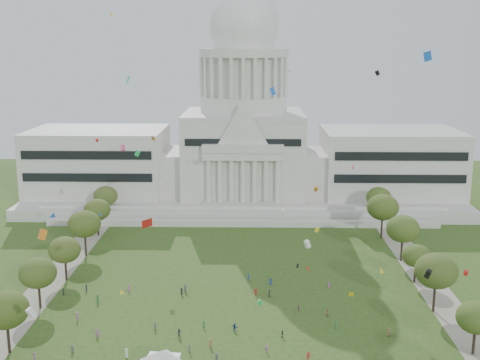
{
  "coord_description": "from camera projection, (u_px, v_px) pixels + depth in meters",
  "views": [
    {
      "loc": [
        3.08,
        -109.11,
        58.66
      ],
      "look_at": [
        0.0,
        45.0,
        24.0
      ],
      "focal_mm": 45.0,
      "sensor_mm": 36.0,
      "label": 1
    }
  ],
  "objects": [
    {
      "name": "distant_crowd",
      "position": [
        172.0,
        309.0,
        134.66
      ],
      "size": [
        64.83,
        41.18,
        1.95
      ],
      "color": "#4C4C51",
      "rests_on": "ground"
    },
    {
      "name": "row_tree_l_1",
      "position": [
        6.0,
        310.0,
        115.37
      ],
      "size": [
        8.86,
        8.86,
        12.59
      ],
      "color": "black",
      "rests_on": "ground"
    },
    {
      "name": "row_tree_r_4",
      "position": [
        403.0,
        229.0,
        165.26
      ],
      "size": [
        9.19,
        9.19,
        13.06
      ],
      "color": "black",
      "rests_on": "ground"
    },
    {
      "name": "row_tree_l_6",
      "position": [
        106.0,
        196.0,
        205.41
      ],
      "size": [
        8.19,
        8.19,
        11.64
      ],
      "color": "black",
      "rests_on": "ground"
    },
    {
      "name": "path_right",
      "position": [
        434.0,
        289.0,
        147.69
      ],
      "size": [
        8.0,
        160.0,
        0.04
      ],
      "primitive_type": "cube",
      "color": "gray",
      "rests_on": "ground"
    },
    {
      "name": "row_tree_l_2",
      "position": [
        38.0,
        273.0,
        135.25
      ],
      "size": [
        8.42,
        8.42,
        11.97
      ],
      "color": "black",
      "rests_on": "ground"
    },
    {
      "name": "person_3",
      "position": [
        266.0,
        349.0,
        117.28
      ],
      "size": [
        0.93,
        1.1,
        1.51
      ],
      "primitive_type": "imported",
      "rotation": [
        0.0,
        0.0,
        5.24
      ],
      "color": "#994C8C",
      "rests_on": "ground"
    },
    {
      "name": "person_10",
      "position": [
        299.0,
        308.0,
        135.4
      ],
      "size": [
        0.71,
        1.0,
        1.54
      ],
      "primitive_type": "imported",
      "rotation": [
        0.0,
        0.0,
        1.82
      ],
      "color": "#994C8C",
      "rests_on": "ground"
    },
    {
      "name": "row_tree_r_1",
      "position": [
        476.0,
        318.0,
        115.08
      ],
      "size": [
        7.58,
        7.58,
        10.78
      ],
      "color": "black",
      "rests_on": "ground"
    },
    {
      "name": "row_tree_r_6",
      "position": [
        379.0,
        197.0,
        202.57
      ],
      "size": [
        8.42,
        8.42,
        11.97
      ],
      "color": "black",
      "rests_on": "ground"
    },
    {
      "name": "kite_swarm",
      "position": [
        229.0,
        211.0,
        120.2
      ],
      "size": [
        72.56,
        104.51,
        60.72
      ],
      "color": "#E54C8C",
      "rests_on": "ground"
    },
    {
      "name": "person_5",
      "position": [
        235.0,
        327.0,
        126.01
      ],
      "size": [
        1.61,
        1.38,
        1.66
      ],
      "primitive_type": "imported",
      "rotation": [
        0.0,
        0.0,
        2.53
      ],
      "color": "navy",
      "rests_on": "ground"
    },
    {
      "name": "row_tree_r_5",
      "position": [
        383.0,
        207.0,
        184.81
      ],
      "size": [
        9.82,
        9.82,
        13.96
      ],
      "color": "black",
      "rests_on": "ground"
    },
    {
      "name": "capitol",
      "position": [
        244.0,
        144.0,
        225.27
      ],
      "size": [
        160.0,
        64.5,
        91.3
      ],
      "color": "beige",
      "rests_on": "ground"
    },
    {
      "name": "person_4",
      "position": [
        282.0,
        334.0,
        123.26
      ],
      "size": [
        0.54,
        0.95,
        1.6
      ],
      "primitive_type": "imported",
      "rotation": [
        0.0,
        0.0,
        4.74
      ],
      "color": "#26262B",
      "rests_on": "ground"
    },
    {
      "name": "row_tree_l_3",
      "position": [
        65.0,
        250.0,
        151.5
      ],
      "size": [
        8.12,
        8.12,
        11.55
      ],
      "color": "black",
      "rests_on": "ground"
    },
    {
      "name": "path_left",
      "position": [
        46.0,
        286.0,
        149.56
      ],
      "size": [
        8.0,
        160.0,
        0.04
      ],
      "primitive_type": "cube",
      "color": "gray",
      "rests_on": "ground"
    },
    {
      "name": "row_tree_r_2",
      "position": [
        436.0,
        271.0,
        133.39
      ],
      "size": [
        9.55,
        9.55,
        13.58
      ],
      "color": "black",
      "rests_on": "ground"
    },
    {
      "name": "person_8",
      "position": [
        179.0,
        333.0,
        123.44
      ],
      "size": [
        1.02,
        0.8,
        1.85
      ],
      "primitive_type": "imported",
      "rotation": [
        0.0,
        0.0,
        2.83
      ],
      "color": "#4C4C51",
      "rests_on": "ground"
    },
    {
      "name": "row_tree_r_3",
      "position": [
        416.0,
        256.0,
        150.58
      ],
      "size": [
        7.01,
        7.01,
        9.98
      ],
      "color": "black",
      "rests_on": "ground"
    },
    {
      "name": "person_9",
      "position": [
        308.0,
        356.0,
        114.07
      ],
      "size": [
        1.32,
        1.16,
        1.83
      ],
      "primitive_type": "imported",
      "rotation": [
        0.0,
        0.0,
        0.58
      ],
      "color": "#B21E1E",
      "rests_on": "ground"
    },
    {
      "name": "event_tent",
      "position": [
        162.0,
        355.0,
        109.1
      ],
      "size": [
        9.09,
        9.09,
        4.67
      ],
      "color": "#4C4C4C",
      "rests_on": "ground"
    },
    {
      "name": "person_0",
      "position": [
        389.0,
        332.0,
        123.86
      ],
      "size": [
        0.83,
        1.0,
        1.76
      ],
      "primitive_type": "imported",
      "rotation": [
        0.0,
        0.0,
        5.08
      ],
      "color": "olive",
      "rests_on": "ground"
    },
    {
      "name": "row_tree_l_4",
      "position": [
        84.0,
        224.0,
        169.29
      ],
      "size": [
        9.29,
        9.29,
        13.21
      ],
      "color": "black",
      "rests_on": "ground"
    },
    {
      "name": "person_2",
      "position": [
        328.0,
        313.0,
        132.74
      ],
      "size": [
        0.91,
        0.65,
        1.73
      ],
      "primitive_type": "imported",
      "rotation": [
        0.0,
        0.0,
        0.16
      ],
      "color": "olive",
      "rests_on": "ground"
    },
    {
      "name": "ground",
      "position": [
        235.0,
        347.0,
        119.36
      ],
      "size": [
        400.0,
        400.0,
        0.0
      ],
      "primitive_type": "plane",
      "color": "#314B18",
      "rests_on": "ground"
    },
    {
      "name": "row_tree_l_5",
      "position": [
        97.0,
        210.0,
        187.66
      ],
      "size": [
        8.33,
        8.33,
        11.85
      ],
      "color": "black",
      "rests_on": "ground"
    }
  ]
}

